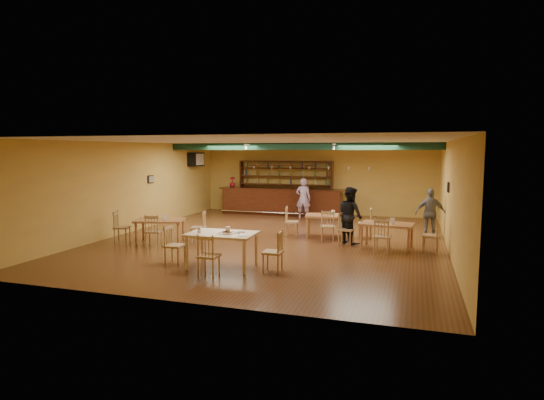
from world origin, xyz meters
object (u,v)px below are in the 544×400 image
(bar_counter, at_px, (281,202))
(patron_right_a, at_px, (350,215))
(near_table, at_px, (222,250))
(patron_bar, at_px, (303,199))
(dining_table_d, at_px, (387,236))
(dining_table_c, at_px, (160,231))
(dining_table_b, at_px, (328,226))

(bar_counter, height_order, patron_right_a, patron_right_a)
(near_table, xyz_separation_m, patron_bar, (0.01, 7.91, 0.40))
(bar_counter, height_order, near_table, bar_counter)
(dining_table_d, distance_m, patron_bar, 5.79)
(dining_table_c, distance_m, patron_bar, 6.52)
(near_table, bearing_deg, dining_table_b, 68.43)
(patron_bar, bearing_deg, dining_table_c, 57.85)
(bar_counter, xyz_separation_m, patron_right_a, (3.60, -5.05, 0.27))
(dining_table_c, height_order, patron_bar, patron_bar)
(dining_table_b, bearing_deg, dining_table_d, -41.39)
(bar_counter, bearing_deg, patron_right_a, -54.47)
(dining_table_c, xyz_separation_m, near_table, (2.94, -2.11, 0.07))
(dining_table_b, distance_m, dining_table_c, 5.17)
(dining_table_b, relative_size, dining_table_d, 0.99)
(dining_table_d, distance_m, patron_right_a, 1.23)
(bar_counter, relative_size, near_table, 3.46)
(dining_table_d, distance_m, near_table, 4.85)
(bar_counter, distance_m, near_table, 8.81)
(dining_table_c, bearing_deg, patron_right_a, 0.25)
(near_table, distance_m, patron_right_a, 4.45)
(bar_counter, relative_size, patron_right_a, 3.20)
(bar_counter, height_order, patron_bar, patron_bar)
(dining_table_b, xyz_separation_m, dining_table_c, (-4.59, -2.38, -0.00))
(dining_table_d, bearing_deg, patron_bar, 133.95)
(bar_counter, distance_m, dining_table_c, 6.87)
(bar_counter, xyz_separation_m, dining_table_d, (4.68, -5.40, -0.21))
(near_table, relative_size, patron_right_a, 0.92)
(bar_counter, bearing_deg, dining_table_c, -105.12)
(near_table, bearing_deg, dining_table_d, 42.02)
(dining_table_c, bearing_deg, patron_bar, 46.99)
(dining_table_d, relative_size, patron_right_a, 0.85)
(dining_table_c, relative_size, near_table, 0.90)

